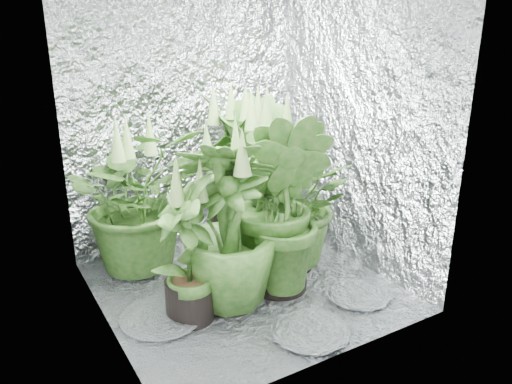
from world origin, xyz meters
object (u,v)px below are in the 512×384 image
Objects in this scene: plant_g at (280,206)px; circulation_fan at (288,220)px; plant_a at (137,199)px; plant_b at (229,171)px; plant_f at (188,252)px; plant_d at (229,227)px; plant_e at (294,204)px; plant_c at (254,176)px.

plant_g reaches higher than circulation_fan.
plant_b reaches higher than plant_a.
plant_a is at bearing 93.24° from plant_f.
plant_a is 0.97× the size of plant_d.
plant_a is at bearing 133.59° from plant_g.
plant_a reaches higher than plant_f.
plant_g reaches higher than plant_e.
plant_c is at bearing 39.44° from plant_f.
plant_c is 1.08× the size of plant_d.
plant_g reaches higher than plant_a.
plant_a is at bearing 150.44° from plant_e.
plant_g is 2.97× the size of circulation_fan.
plant_e is (0.14, -0.59, -0.09)m from plant_b.
plant_e is 0.90× the size of plant_g.
plant_c is at bearing -3.50° from plant_a.
plant_c reaches higher than plant_f.
plant_c is 1.28× the size of plant_f.
plant_b is 1.31× the size of plant_f.
plant_b is (0.70, 0.12, 0.04)m from plant_a.
plant_e is at bearing 38.95° from plant_g.
plant_a is 0.87× the size of plant_g.
plant_d is at bearing -161.11° from plant_e.
plant_c is at bearing 73.07° from plant_g.
plant_d is (-0.42, -0.78, -0.05)m from plant_b.
plant_c is 0.42m from circulation_fan.
plant_g is (-0.08, -0.77, 0.00)m from plant_b.
circulation_fan is (0.23, -0.08, -0.35)m from plant_c.
plant_e is at bearing -85.36° from plant_c.
plant_g is (-0.22, -0.18, 0.09)m from plant_e.
plant_a is 0.90× the size of plant_c.
circulation_fan is at bearing -18.13° from plant_c.
circulation_fan is at bearing 60.59° from plant_e.
plant_c reaches higher than plant_d.
plant_c is 0.43m from plant_e.
plant_e is (0.03, -0.43, -0.08)m from plant_c.
plant_f is at bearing -86.76° from plant_a.
plant_a is at bearing 176.50° from plant_c.
plant_c reaches higher than plant_e.
plant_g reaches higher than plant_b.
circulation_fan is at bearing -6.89° from plant_a.
plant_f is 0.60m from plant_g.
plant_d is (-0.52, -0.62, -0.04)m from plant_c.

